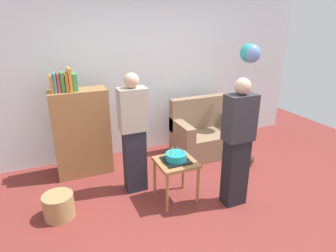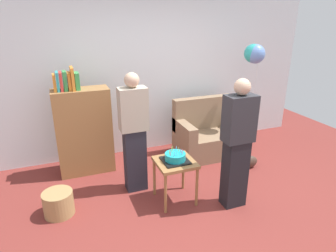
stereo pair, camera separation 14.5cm
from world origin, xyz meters
name	(u,v)px [view 2 (the right image)]	position (x,y,z in m)	size (l,w,h in m)	color
ground_plane	(200,210)	(0.00, 0.00, 0.00)	(8.00, 8.00, 0.00)	maroon
wall_back	(148,74)	(0.00, 2.05, 1.35)	(6.00, 0.10, 2.70)	silver
couch	(208,135)	(0.86, 1.42, 0.34)	(1.10, 0.70, 0.96)	#8C7054
bookshelf	(84,130)	(-1.18, 1.54, 0.68)	(0.80, 0.36, 1.62)	olive
side_table	(175,167)	(-0.21, 0.32, 0.48)	(0.48, 0.48, 0.57)	olive
birthday_cake	(175,157)	(-0.21, 0.32, 0.62)	(0.32, 0.32, 0.17)	black
person_blowing_candles	(134,133)	(-0.61, 0.78, 0.83)	(0.36, 0.22, 1.63)	#23232D
person_holding_cake	(237,145)	(0.45, -0.02, 0.83)	(0.36, 0.22, 1.63)	black
wicker_basket	(58,203)	(-1.64, 0.55, 0.15)	(0.36, 0.36, 0.30)	#A88451
handbag	(249,162)	(1.22, 0.70, 0.10)	(0.28, 0.14, 0.20)	#473328
balloon_bunch	(254,54)	(1.56, 1.29, 1.70)	(0.32, 0.33, 1.85)	silver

